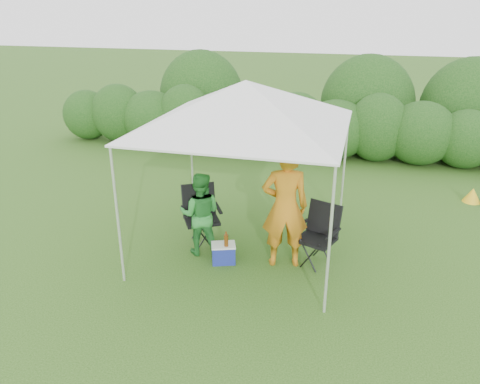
% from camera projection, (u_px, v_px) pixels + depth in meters
% --- Properties ---
extents(ground, '(70.00, 70.00, 0.00)m').
position_uv_depth(ground, '(237.00, 261.00, 7.61)').
color(ground, '#37601E').
extents(hedge, '(14.46, 1.53, 1.80)m').
position_uv_depth(hedge, '(300.00, 126.00, 12.65)').
color(hedge, '#224B17').
rests_on(hedge, ground).
extents(canopy, '(3.10, 3.10, 2.83)m').
position_uv_depth(canopy, '(246.00, 104.00, 7.14)').
color(canopy, silver).
rests_on(canopy, ground).
extents(chair_right, '(0.73, 0.70, 0.98)m').
position_uv_depth(chair_right, '(319.00, 230.00, 7.40)').
color(chair_right, black).
rests_on(chair_right, ground).
extents(chair_left, '(0.79, 0.78, 1.02)m').
position_uv_depth(chair_left, '(200.00, 211.00, 8.04)').
color(chair_left, black).
rests_on(chair_left, ground).
extents(man, '(0.82, 0.65, 1.98)m').
position_uv_depth(man, '(285.00, 207.00, 7.18)').
color(man, '#C57316').
rests_on(man, ground).
extents(woman, '(0.78, 0.66, 1.41)m').
position_uv_depth(woman, '(200.00, 214.00, 7.63)').
color(woman, '#2A8332').
rests_on(woman, ground).
extents(cooler, '(0.45, 0.39, 0.32)m').
position_uv_depth(cooler, '(223.00, 253.00, 7.52)').
color(cooler, navy).
rests_on(cooler, ground).
extents(bottle, '(0.07, 0.07, 0.25)m').
position_uv_depth(bottle, '(226.00, 239.00, 7.37)').
color(bottle, '#592D0C').
rests_on(bottle, cooler).
extents(lawn_toy, '(0.61, 0.51, 0.30)m').
position_uv_depth(lawn_toy, '(477.00, 197.00, 9.77)').
color(lawn_toy, yellow).
rests_on(lawn_toy, ground).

